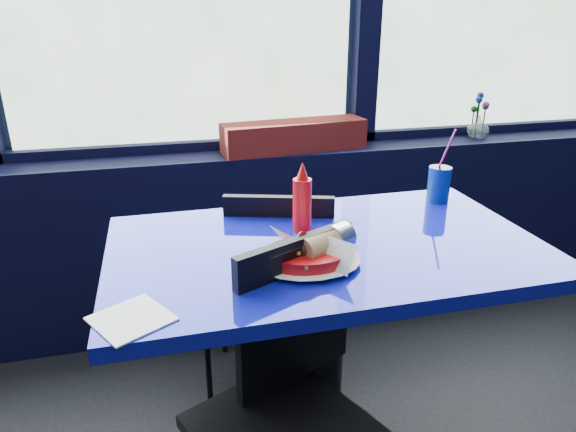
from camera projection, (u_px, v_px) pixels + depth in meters
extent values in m
cube|color=black|center=(199.00, 242.00, 2.28)|extent=(5.00, 0.26, 0.80)
cube|color=black|center=(191.00, 148.00, 2.20)|extent=(4.80, 0.08, 0.06)
cylinder|color=black|center=(323.00, 363.00, 1.59)|extent=(0.12, 0.12, 0.68)
cube|color=#0E139A|center=(326.00, 250.00, 1.45)|extent=(1.20, 0.70, 0.04)
cube|color=black|center=(283.00, 430.00, 1.25)|extent=(0.50, 0.50, 0.04)
cube|color=black|center=(295.00, 311.00, 1.33)|extent=(0.34, 0.17, 0.41)
cylinder|color=black|center=(292.00, 427.00, 1.54)|extent=(0.02, 0.02, 0.39)
cube|color=black|center=(255.00, 290.00, 1.90)|extent=(0.46, 0.46, 0.04)
cube|color=black|center=(279.00, 254.00, 1.68)|extent=(0.34, 0.13, 0.40)
cylinder|color=black|center=(299.00, 315.00, 2.11)|extent=(0.02, 0.02, 0.38)
cylinder|color=black|center=(296.00, 364.00, 1.82)|extent=(0.02, 0.02, 0.38)
cylinder|color=black|center=(223.00, 313.00, 2.13)|extent=(0.02, 0.02, 0.38)
cylinder|color=black|center=(208.00, 361.00, 1.84)|extent=(0.02, 0.02, 0.38)
cube|color=maroon|center=(294.00, 136.00, 2.18)|extent=(0.63, 0.22, 0.12)
imported|color=silver|center=(478.00, 128.00, 2.39)|extent=(0.13, 0.13, 0.10)
cylinder|color=#1E5919|center=(476.00, 121.00, 2.38)|extent=(0.01, 0.01, 0.16)
sphere|color=#1B359F|center=(479.00, 100.00, 2.34)|extent=(0.03, 0.03, 0.03)
cylinder|color=#1E5919|center=(483.00, 123.00, 2.38)|extent=(0.01, 0.01, 0.14)
sphere|color=#EC459D|center=(486.00, 105.00, 2.35)|extent=(0.03, 0.03, 0.03)
cylinder|color=#1E5919|center=(477.00, 118.00, 2.39)|extent=(0.01, 0.01, 0.18)
sphere|color=#1B359F|center=(481.00, 96.00, 2.36)|extent=(0.03, 0.03, 0.03)
cylinder|color=#1E5919|center=(472.00, 125.00, 2.39)|extent=(0.01, 0.01, 0.12)
sphere|color=#1E5919|center=(474.00, 109.00, 2.37)|extent=(0.03, 0.03, 0.03)
cylinder|color=#1E5919|center=(483.00, 124.00, 2.40)|extent=(0.01, 0.01, 0.13)
sphere|color=#1E5919|center=(486.00, 106.00, 2.37)|extent=(0.03, 0.03, 0.03)
cylinder|color=red|center=(309.00, 257.00, 1.31)|extent=(0.25, 0.25, 0.04)
cylinder|color=white|center=(309.00, 260.00, 1.31)|extent=(0.24, 0.24, 0.00)
cylinder|color=silver|center=(339.00, 238.00, 1.35)|extent=(0.08, 0.09, 0.08)
sphere|color=#54351D|center=(307.00, 248.00, 1.28)|extent=(0.05, 0.05, 0.05)
cylinder|color=#B21713|center=(303.00, 240.00, 1.28)|extent=(0.05, 0.05, 0.01)
cylinder|color=red|center=(302.00, 205.00, 1.50)|extent=(0.06, 0.06, 0.16)
cone|color=red|center=(302.00, 171.00, 1.46)|extent=(0.04, 0.04, 0.05)
cylinder|color=navy|center=(439.00, 184.00, 1.74)|extent=(0.08, 0.08, 0.12)
cylinder|color=black|center=(441.00, 168.00, 1.72)|extent=(0.07, 0.07, 0.01)
cylinder|color=#FF358D|center=(446.00, 153.00, 1.69)|extent=(0.04, 0.05, 0.16)
cube|color=white|center=(131.00, 319.00, 1.08)|extent=(0.20, 0.20, 0.00)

